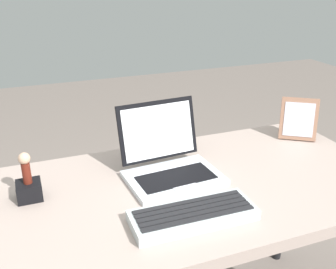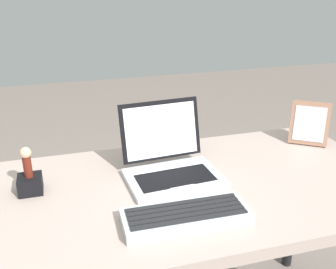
% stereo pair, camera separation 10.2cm
% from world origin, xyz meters
% --- Properties ---
extents(desk, '(1.56, 0.69, 0.71)m').
position_xyz_m(desk, '(0.00, 0.00, 0.65)').
color(desk, '#A59187').
rests_on(desk, ground).
extents(laptop_front, '(0.31, 0.28, 0.23)m').
position_xyz_m(laptop_front, '(0.06, 0.08, 0.76)').
color(laptop_front, silver).
rests_on(laptop_front, desk).
extents(external_keyboard, '(0.35, 0.14, 0.04)m').
position_xyz_m(external_keyboard, '(0.03, -0.18, 0.73)').
color(external_keyboard, '#B4BEC0').
rests_on(external_keyboard, desk).
extents(photo_frame, '(0.15, 0.12, 0.17)m').
position_xyz_m(photo_frame, '(0.66, 0.18, 0.79)').
color(photo_frame, '#946750').
rests_on(photo_frame, desk).
extents(figurine_stand, '(0.07, 0.07, 0.05)m').
position_xyz_m(figurine_stand, '(-0.38, 0.10, 0.74)').
color(figurine_stand, black).
rests_on(figurine_stand, desk).
extents(figurine, '(0.03, 0.03, 0.10)m').
position_xyz_m(figurine, '(-0.38, 0.10, 0.82)').
color(figurine, '#5C1D13').
rests_on(figurine, figurine_stand).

